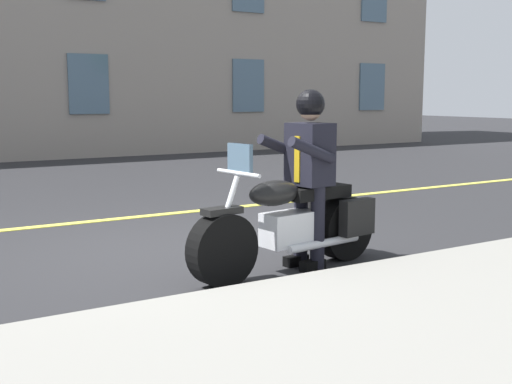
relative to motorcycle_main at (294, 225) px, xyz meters
name	(u,v)px	position (x,y,z in m)	size (l,w,h in m)	color
ground_plane	(162,250)	(0.77, -1.43, -0.45)	(80.00, 80.00, 0.00)	#28282B
lane_center_stripe	(105,220)	(0.77, -3.43, -0.45)	(60.00, 0.16, 0.01)	#E5DB4C
motorcycle_main	(294,225)	(0.00, 0.00, 0.00)	(2.22, 0.78, 1.26)	black
rider_main	(309,163)	(-0.19, -0.03, 0.58)	(0.67, 0.61, 1.74)	black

